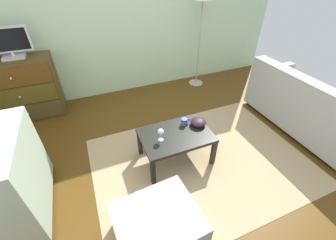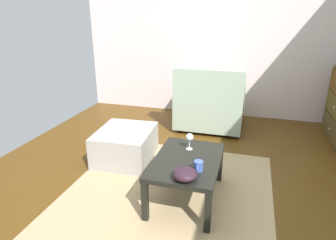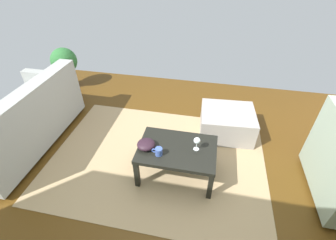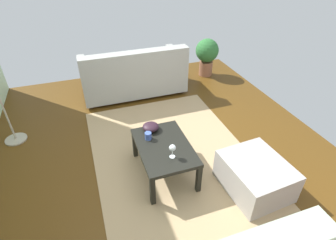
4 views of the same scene
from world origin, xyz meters
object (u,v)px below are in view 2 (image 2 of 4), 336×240
object	(u,v)px
coffee_table	(187,164)
bowl_decorative	(185,174)
mug	(198,166)
armchair	(210,105)
wine_glass	(190,138)
ottoman	(126,145)

from	to	relation	value
coffee_table	bowl_decorative	xyz separation A→B (m)	(0.33, 0.06, 0.10)
mug	armchair	bearing A→B (deg)	-174.30
wine_glass	bowl_decorative	bearing A→B (deg)	8.73
coffee_table	armchair	world-z (taller)	armchair
ottoman	mug	bearing A→B (deg)	53.49
coffee_table	bowl_decorative	world-z (taller)	bowl_decorative
coffee_table	wine_glass	distance (m)	0.26
mug	armchair	world-z (taller)	armchair
coffee_table	armchair	size ratio (longest dim) A/B	0.89
bowl_decorative	armchair	xyz separation A→B (m)	(-2.10, -0.12, -0.08)
armchair	mug	bearing A→B (deg)	5.70
wine_glass	armchair	world-z (taller)	armchair
wine_glass	ottoman	size ratio (longest dim) A/B	0.22
wine_glass	armchair	xyz separation A→B (m)	(-1.58, -0.04, -0.15)
armchair	coffee_table	bearing A→B (deg)	2.02
armchair	wine_glass	bearing A→B (deg)	1.43
coffee_table	wine_glass	world-z (taller)	wine_glass
wine_glass	mug	size ratio (longest dim) A/B	1.38
mug	ottoman	distance (m)	1.24
mug	bowl_decorative	bearing A→B (deg)	-26.14
mug	bowl_decorative	distance (m)	0.17
wine_glass	armchair	distance (m)	1.59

